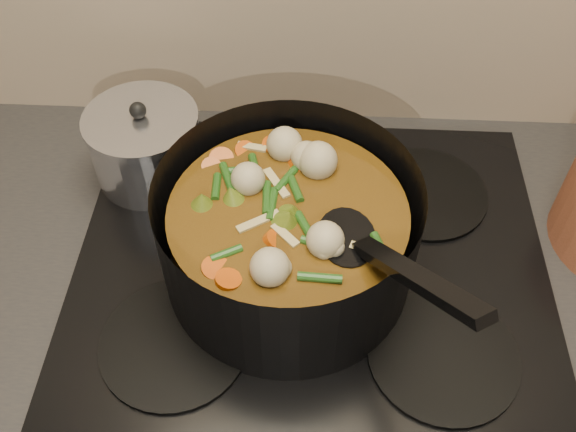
{
  "coord_description": "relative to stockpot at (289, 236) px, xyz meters",
  "views": [
    {
      "loc": [
        -0.0,
        1.43,
        1.62
      ],
      "look_at": [
        -0.03,
        1.92,
        1.04
      ],
      "focal_mm": 40.0,
      "sensor_mm": 36.0,
      "label": 1
    }
  ],
  "objects": [
    {
      "name": "stovetop",
      "position": [
        0.03,
        0.02,
        -0.08
      ],
      "size": [
        0.62,
        0.54,
        0.03
      ],
      "color": "black",
      "rests_on": "counter"
    },
    {
      "name": "counter",
      "position": [
        0.03,
        0.02,
        -0.55
      ],
      "size": [
        2.64,
        0.64,
        0.91
      ],
      "color": "brown",
      "rests_on": "ground"
    },
    {
      "name": "stockpot",
      "position": [
        0.0,
        0.0,
        0.0
      ],
      "size": [
        0.4,
        0.41,
        0.23
      ],
      "rotation": [
        0.0,
        0.0,
        0.34
      ],
      "color": "black",
      "rests_on": "stovetop"
    },
    {
      "name": "saucepan",
      "position": [
        -0.21,
        0.17,
        -0.02
      ],
      "size": [
        0.16,
        0.16,
        0.13
      ],
      "rotation": [
        0.0,
        0.0,
        -0.41
      ],
      "color": "silver",
      "rests_on": "stovetop"
    }
  ]
}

